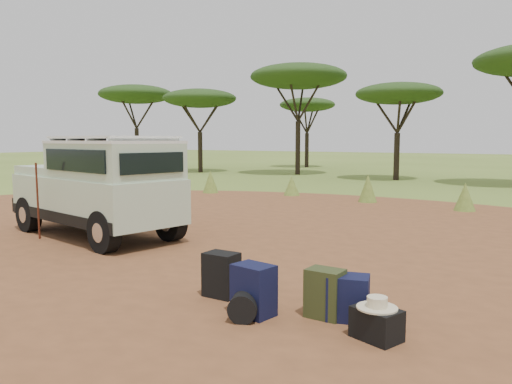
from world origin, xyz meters
The scene contains 13 objects.
ground centered at (0.00, 0.00, 0.00)m, with size 140.00×140.00×0.00m, color olive.
dirt_clearing centered at (0.00, 0.00, 0.00)m, with size 23.00×23.00×0.01m, color brown.
grass_fringe centered at (0.12, 8.67, 0.40)m, with size 36.60×1.60×0.90m.
acacia_treeline centered at (0.75, 19.81, 4.87)m, with size 46.70×13.20×6.26m.
safari_vehicle centered at (-2.61, 0.28, 1.00)m, with size 4.47×2.36×2.07m.
walking_staff centered at (-3.28, -0.66, 0.78)m, with size 0.04×0.04×1.61m, color maroon.
backpack_black centered at (1.87, -1.52, 0.29)m, with size 0.42×0.31×0.57m, color black.
backpack_navy centered at (2.60, -1.88, 0.30)m, with size 0.45×0.32×0.59m, color #111437.
backpack_olive centered at (3.31, -1.50, 0.28)m, with size 0.40×0.29×0.56m, color #323A1A.
duffel_navy centered at (3.56, -1.43, 0.25)m, with size 0.45×0.34×0.51m, color #111437.
hard_case centered at (4.02, -1.79, 0.16)m, with size 0.46×0.33×0.33m, color black.
stuff_sack centered at (2.59, -2.06, 0.16)m, with size 0.32×0.32×0.32m, color black.
safari_hat centered at (4.02, -1.79, 0.37)m, with size 0.41×0.41×0.12m.
Camera 1 is at (5.62, -6.51, 2.00)m, focal length 35.00 mm.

